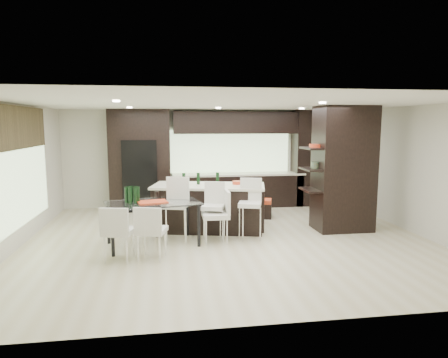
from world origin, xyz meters
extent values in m
plane|color=beige|center=(0.00, 0.00, 0.00)|extent=(8.00, 8.00, 0.00)
cube|color=beige|center=(0.00, 3.50, 1.35)|extent=(8.00, 0.02, 2.70)
cube|color=beige|center=(-4.00, 0.00, 1.35)|extent=(0.02, 7.00, 2.70)
cube|color=beige|center=(4.00, 0.00, 1.35)|extent=(0.02, 7.00, 2.70)
cube|color=white|center=(0.00, 0.00, 2.70)|extent=(8.00, 7.00, 0.02)
cube|color=#B2D199|center=(-3.96, 0.20, 1.35)|extent=(0.04, 3.20, 1.90)
cube|color=#B2D199|center=(0.60, 3.46, 1.55)|extent=(3.40, 0.04, 1.20)
cube|color=brown|center=(-3.93, 0.20, 2.25)|extent=(0.08, 3.00, 0.80)
cube|color=white|center=(0.00, 0.25, 2.68)|extent=(4.00, 3.00, 0.02)
cube|color=black|center=(0.50, 3.17, 1.35)|extent=(6.80, 0.68, 2.70)
cube|color=black|center=(-1.90, 3.12, 0.95)|extent=(0.90, 0.68, 1.90)
cube|color=black|center=(2.60, 0.40, 1.35)|extent=(1.20, 0.80, 2.70)
cube|color=black|center=(-0.31, 0.79, 0.50)|extent=(2.58, 1.55, 1.01)
cube|color=silver|center=(-1.05, -0.06, 0.52)|extent=(0.56, 0.56, 1.03)
cube|color=silver|center=(-0.31, -0.04, 0.47)|extent=(0.52, 0.52, 0.94)
cube|color=silver|center=(0.43, -0.05, 0.50)|extent=(0.55, 0.55, 0.99)
cube|color=black|center=(0.79, 1.86, 0.23)|extent=(1.27, 0.78, 0.46)
cube|color=white|center=(-1.49, -0.17, 0.42)|extent=(1.91, 1.34, 0.84)
cube|color=silver|center=(-1.49, -0.98, 0.44)|extent=(0.58, 0.58, 0.87)
cube|color=silver|center=(-2.04, -0.98, 0.44)|extent=(0.58, 0.58, 0.89)
cube|color=silver|center=(-0.28, -0.17, 0.48)|extent=(0.52, 0.52, 0.95)
camera|label=1|loc=(-1.24, -7.74, 2.32)|focal=32.00mm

